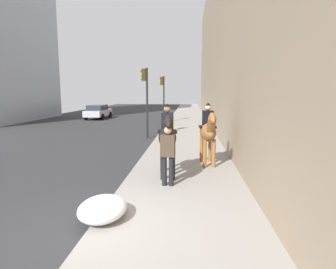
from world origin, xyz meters
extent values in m
cube|color=gray|center=(0.00, -1.81, 0.06)|extent=(120.00, 3.61, 0.12)
ellipsoid|color=black|center=(3.71, -1.26, 1.35)|extent=(1.55, 0.72, 0.66)
cylinder|color=black|center=(3.28, -1.47, 0.64)|extent=(0.13, 0.13, 1.03)
cylinder|color=black|center=(3.24, -1.15, 0.64)|extent=(0.13, 0.13, 1.03)
cylinder|color=black|center=(4.17, -1.38, 0.64)|extent=(0.13, 0.13, 1.03)
cylinder|color=black|center=(4.14, -1.06, 0.64)|extent=(0.13, 0.13, 1.03)
cylinder|color=black|center=(2.94, -1.35, 1.70)|extent=(0.66, 0.35, 0.68)
ellipsoid|color=black|center=(2.73, -1.37, 1.95)|extent=(0.65, 0.29, 0.49)
cylinder|color=black|center=(4.42, -1.19, 1.25)|extent=(0.29, 0.13, 0.55)
cube|color=black|center=(3.76, -1.26, 1.53)|extent=(0.50, 0.64, 0.08)
cube|color=black|center=(3.76, -1.26, 1.85)|extent=(0.32, 0.41, 0.55)
sphere|color=#8C664C|center=(3.76, -1.26, 2.24)|extent=(0.22, 0.22, 0.22)
cone|color=black|center=(3.76, -1.26, 2.36)|extent=(0.22, 0.22, 0.10)
ellipsoid|color=brown|center=(5.25, -2.62, 1.33)|extent=(1.54, 0.69, 0.66)
cylinder|color=brown|center=(4.81, -2.82, 0.62)|extent=(0.13, 0.13, 1.01)
cylinder|color=brown|center=(4.78, -2.50, 0.62)|extent=(0.13, 0.13, 1.01)
cylinder|color=brown|center=(5.71, -2.75, 0.62)|extent=(0.13, 0.13, 1.01)
cylinder|color=brown|center=(5.68, -2.43, 0.62)|extent=(0.13, 0.13, 1.01)
cylinder|color=brown|center=(4.48, -2.69, 1.67)|extent=(0.65, 0.33, 0.68)
ellipsoid|color=brown|center=(4.27, -2.71, 1.92)|extent=(0.64, 0.27, 0.49)
cylinder|color=black|center=(5.96, -2.56, 1.23)|extent=(0.29, 0.12, 0.55)
cube|color=black|center=(5.30, -2.62, 1.51)|extent=(0.49, 0.64, 0.08)
cube|color=black|center=(5.30, -2.62, 1.82)|extent=(0.31, 0.40, 0.55)
sphere|color=#D8AD8C|center=(5.30, -2.62, 2.22)|extent=(0.22, 0.22, 0.22)
cone|color=black|center=(5.30, -2.62, 2.34)|extent=(0.22, 0.22, 0.10)
cylinder|color=black|center=(2.69, -1.26, 0.54)|extent=(0.14, 0.14, 0.85)
cylinder|color=black|center=(2.68, -1.46, 0.54)|extent=(0.14, 0.14, 0.85)
cube|color=#3F3326|center=(2.68, -1.36, 1.28)|extent=(0.29, 0.42, 0.62)
sphere|color=tan|center=(2.68, -1.36, 1.71)|extent=(0.22, 0.22, 0.22)
cube|color=#B7BABF|center=(24.10, 7.45, 0.62)|extent=(4.52, 1.72, 0.60)
cube|color=#262D38|center=(23.83, 7.45, 1.18)|extent=(2.52, 1.50, 0.52)
cylinder|color=black|center=(25.51, 8.28, 0.32)|extent=(0.64, 0.23, 0.64)
cylinder|color=black|center=(25.49, 6.59, 0.32)|extent=(0.64, 0.23, 0.64)
cylinder|color=black|center=(22.71, 8.30, 0.32)|extent=(0.64, 0.23, 0.64)
cylinder|color=black|center=(22.70, 6.62, 0.32)|extent=(0.64, 0.23, 0.64)
cylinder|color=black|center=(11.79, 0.55, 2.08)|extent=(0.12, 0.12, 4.15)
cube|color=#2D280C|center=(11.79, 0.73, 3.75)|extent=(0.20, 0.24, 0.70)
sphere|color=red|center=(11.79, 0.86, 3.97)|extent=(0.14, 0.14, 0.14)
sphere|color=orange|center=(11.79, 0.86, 3.75)|extent=(0.14, 0.14, 0.14)
sphere|color=green|center=(11.79, 0.86, 3.53)|extent=(0.14, 0.14, 0.14)
cylinder|color=black|center=(20.06, 0.29, 2.05)|extent=(0.12, 0.12, 4.10)
cube|color=#2D280C|center=(20.06, 0.47, 3.70)|extent=(0.20, 0.24, 0.70)
sphere|color=red|center=(20.06, 0.60, 3.92)|extent=(0.14, 0.14, 0.14)
sphere|color=orange|center=(20.06, 0.60, 3.70)|extent=(0.14, 0.14, 0.14)
sphere|color=green|center=(20.06, 0.60, 3.48)|extent=(0.14, 0.14, 0.14)
ellipsoid|color=white|center=(0.39, -0.15, 0.34)|extent=(1.29, 1.00, 0.45)
camera|label=1|loc=(-5.31, -1.95, 2.78)|focal=31.08mm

